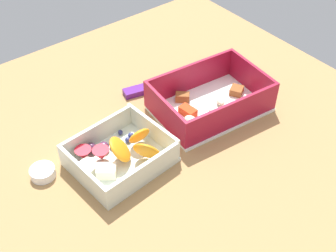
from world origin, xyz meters
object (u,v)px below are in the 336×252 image
pasta_container (209,102)px  candy_bar (141,90)px  paper_cup_liner (43,172)px  fruit_bowl (119,155)px

pasta_container → candy_bar: bearing=125.4°
pasta_container → candy_bar: pasta_container is taller
candy_bar → paper_cup_liner: paper_cup_liner is taller
pasta_container → fruit_bowl: bearing=-171.8°
pasta_container → candy_bar: (-7.20, 12.67, -1.48)cm
pasta_container → paper_cup_liner: bearing=178.3°
fruit_bowl → paper_cup_liner: (-11.73, 5.21, -1.01)cm
paper_cup_liner → candy_bar: bearing=17.9°
pasta_container → fruit_bowl: 21.32cm
fruit_bowl → candy_bar: bearing=43.9°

